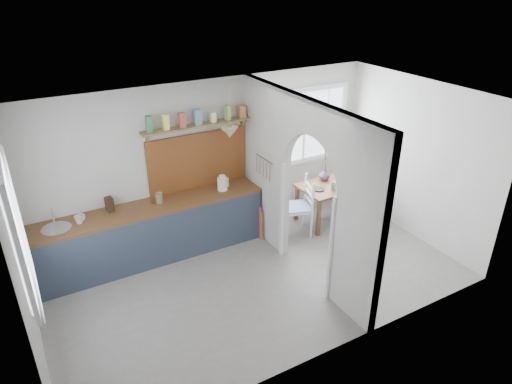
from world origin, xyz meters
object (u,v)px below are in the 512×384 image
dining_table (330,202)px  kettle (222,183)px  chair_left (296,207)px  vase (324,174)px  chair_right (365,183)px

dining_table → kettle: (-1.91, 0.37, 0.68)m
chair_left → vase: bearing=129.8°
chair_right → dining_table: bearing=75.9°
chair_left → chair_right: size_ratio=1.00×
dining_table → chair_left: bearing=-176.6°
chair_left → chair_right: 1.63m
dining_table → kettle: kettle is taller
dining_table → chair_right: chair_right is taller
dining_table → vase: size_ratio=5.42×
vase → chair_right: bearing=-9.2°
dining_table → kettle: size_ratio=4.45×
chair_right → vase: (-0.85, 0.14, 0.31)m
chair_right → kettle: size_ratio=3.95×
dining_table → vase: 0.51m
chair_right → kettle: 2.83m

